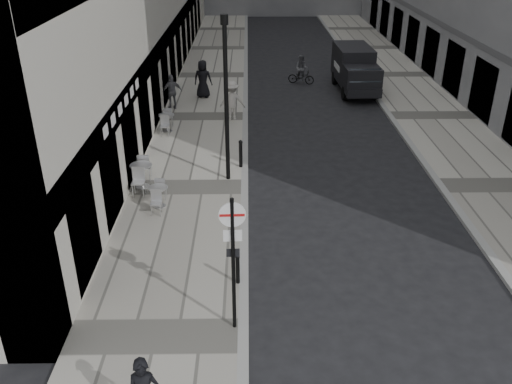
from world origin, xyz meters
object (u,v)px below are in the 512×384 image
sign_post (233,248)px  lamppost (226,93)px  panel_van (355,67)px  cyclist (301,73)px

sign_post → lamppost: 8.10m
panel_van → cyclist: panel_van is taller
lamppost → cyclist: (3.81, 13.01, -2.69)m
panel_van → sign_post: bearing=-109.1°
sign_post → lamppost: bearing=90.8°
panel_van → cyclist: size_ratio=3.03×
lamppost → panel_van: 13.45m
cyclist → sign_post: bearing=-80.3°
sign_post → cyclist: sign_post is taller
lamppost → cyclist: bearing=73.7°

